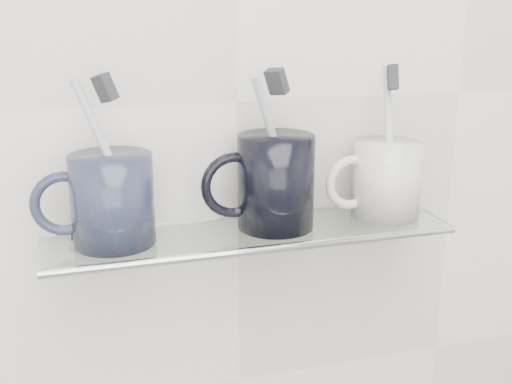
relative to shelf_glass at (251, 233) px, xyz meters
name	(u,v)px	position (x,y,z in m)	size (l,w,h in m)	color
wall_back	(237,102)	(0.00, 0.06, 0.15)	(2.50, 2.50, 0.00)	silver
shelf_glass	(251,233)	(0.00, 0.00, 0.00)	(0.50, 0.12, 0.01)	silver
shelf_rail	(264,250)	(0.00, -0.06, 0.00)	(0.01, 0.01, 0.50)	silver
bracket_left	(75,246)	(-0.21, 0.05, -0.01)	(0.02, 0.02, 0.03)	silver
bracket_right	(386,215)	(0.21, 0.05, -0.01)	(0.02, 0.02, 0.03)	silver
mug_left	(113,200)	(-0.16, 0.00, 0.06)	(0.09, 0.09, 0.11)	black
mug_left_handle	(64,204)	(-0.22, 0.00, 0.06)	(0.08, 0.08, 0.01)	black
toothbrush_left	(110,159)	(-0.16, 0.00, 0.10)	(0.01, 0.01, 0.19)	silver
bristles_left	(105,88)	(-0.16, 0.00, 0.19)	(0.01, 0.02, 0.03)	#2A2A2F
mug_center	(276,182)	(0.03, 0.00, 0.06)	(0.09, 0.09, 0.12)	black
mug_center_handle	(234,185)	(-0.02, 0.00, 0.06)	(0.08, 0.08, 0.01)	black
toothbrush_center	(276,148)	(0.03, 0.00, 0.10)	(0.01, 0.01, 0.19)	#9EADB8
bristles_center	(277,82)	(0.03, 0.00, 0.19)	(0.01, 0.02, 0.03)	#2A2A2F
mug_right	(387,179)	(0.19, 0.00, 0.05)	(0.09, 0.09, 0.10)	silver
mug_right_handle	(351,182)	(0.14, 0.00, 0.05)	(0.07, 0.07, 0.01)	silver
toothbrush_right	(389,141)	(0.19, 0.00, 0.10)	(0.01, 0.01, 0.19)	silver
bristles_right	(393,77)	(0.19, 0.00, 0.19)	(0.01, 0.02, 0.03)	#2A2A2F
chrome_cap	(406,207)	(0.22, 0.00, 0.01)	(0.04, 0.04, 0.02)	silver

